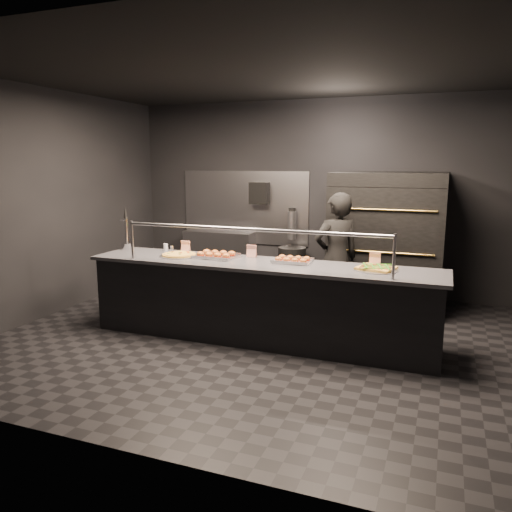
# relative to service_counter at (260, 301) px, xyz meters

# --- Properties ---
(room) EXTENTS (6.04, 6.00, 3.00)m
(room) POSITION_rel_service_counter_xyz_m (-0.02, 0.05, 1.03)
(room) COLOR black
(room) RESTS_ON ground
(service_counter) EXTENTS (4.10, 0.78, 1.37)m
(service_counter) POSITION_rel_service_counter_xyz_m (0.00, 0.00, 0.00)
(service_counter) COLOR black
(service_counter) RESTS_ON ground
(pizza_oven) EXTENTS (1.50, 1.23, 1.91)m
(pizza_oven) POSITION_rel_service_counter_xyz_m (1.20, 1.90, 0.50)
(pizza_oven) COLOR black
(pizza_oven) RESTS_ON ground
(prep_shelf) EXTENTS (1.20, 0.35, 0.90)m
(prep_shelf) POSITION_rel_service_counter_xyz_m (-1.60, 2.32, -0.01)
(prep_shelf) COLOR #99999E
(prep_shelf) RESTS_ON ground
(towel_dispenser) EXTENTS (0.30, 0.20, 0.35)m
(towel_dispenser) POSITION_rel_service_counter_xyz_m (-0.90, 2.39, 1.09)
(towel_dispenser) COLOR black
(towel_dispenser) RESTS_ON room
(fire_extinguisher) EXTENTS (0.14, 0.14, 0.51)m
(fire_extinguisher) POSITION_rel_service_counter_xyz_m (-0.35, 2.40, 0.60)
(fire_extinguisher) COLOR #B2B2B7
(fire_extinguisher) RESTS_ON room
(beer_tap) EXTENTS (0.15, 0.21, 0.56)m
(beer_tap) POSITION_rel_service_counter_xyz_m (-1.94, 0.20, 0.62)
(beer_tap) COLOR silver
(beer_tap) RESTS_ON service_counter
(round_pizza) EXTENTS (0.47, 0.47, 0.03)m
(round_pizza) POSITION_rel_service_counter_xyz_m (-1.06, 0.02, 0.47)
(round_pizza) COLOR silver
(round_pizza) RESTS_ON service_counter
(slider_tray_a) EXTENTS (0.55, 0.46, 0.08)m
(slider_tray_a) POSITION_rel_service_counter_xyz_m (-0.60, 0.10, 0.49)
(slider_tray_a) COLOR silver
(slider_tray_a) RESTS_ON service_counter
(slider_tray_b) EXTENTS (0.46, 0.36, 0.07)m
(slider_tray_b) POSITION_rel_service_counter_xyz_m (0.34, 0.15, 0.48)
(slider_tray_b) COLOR silver
(slider_tray_b) RESTS_ON service_counter
(square_pizza) EXTENTS (0.46, 0.46, 0.05)m
(square_pizza) POSITION_rel_service_counter_xyz_m (1.29, 0.07, 0.47)
(square_pizza) COLOR silver
(square_pizza) RESTS_ON service_counter
(condiment_jar) EXTENTS (0.14, 0.06, 0.09)m
(condiment_jar) POSITION_rel_service_counter_xyz_m (-1.37, 0.28, 0.50)
(condiment_jar) COLOR silver
(condiment_jar) RESTS_ON service_counter
(tent_cards) EXTENTS (2.48, 0.04, 0.15)m
(tent_cards) POSITION_rel_service_counter_xyz_m (-0.03, 0.28, 0.53)
(tent_cards) COLOR white
(tent_cards) RESTS_ON service_counter
(trash_bin) EXTENTS (0.44, 0.44, 0.73)m
(trash_bin) POSITION_rel_service_counter_xyz_m (-0.28, 2.19, -0.10)
(trash_bin) COLOR black
(trash_bin) RESTS_ON ground
(worker) EXTENTS (0.73, 0.69, 1.67)m
(worker) POSITION_rel_service_counter_xyz_m (0.66, 1.02, 0.37)
(worker) COLOR black
(worker) RESTS_ON ground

